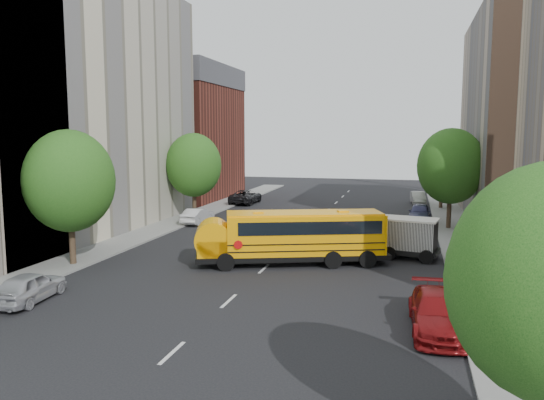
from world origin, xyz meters
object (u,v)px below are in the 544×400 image
at_px(safari_truck, 391,236).
at_px(parked_car_0, 29,287).
at_px(parked_car_5, 418,198).
at_px(parked_car_2, 246,197).
at_px(school_bus, 290,235).
at_px(parked_car_1, 198,216).
at_px(street_tree_4, 451,166).
at_px(street_tree_2, 194,165).
at_px(parked_car_3, 438,313).
at_px(street_tree_1, 69,181).
at_px(parked_car_4, 420,213).
at_px(street_tree_5, 442,163).

distance_m(safari_truck, parked_car_0, 20.59).
bearing_deg(parked_car_5, parked_car_2, -171.03).
bearing_deg(parked_car_2, school_bus, 113.27).
bearing_deg(parked_car_1, street_tree_4, -170.38).
distance_m(safari_truck, parked_car_5, 26.57).
distance_m(school_bus, parked_car_5, 30.93).
bearing_deg(safari_truck, street_tree_2, 159.08).
bearing_deg(school_bus, parked_car_3, -68.29).
height_order(street_tree_1, school_bus, street_tree_1).
relative_size(safari_truck, parked_car_0, 1.49).
relative_size(street_tree_2, parked_car_3, 1.48).
height_order(parked_car_2, parked_car_3, same).
bearing_deg(parked_car_2, parked_car_1, 89.99).
relative_size(street_tree_2, parked_car_1, 1.90).
bearing_deg(street_tree_2, street_tree_1, -90.00).
distance_m(street_tree_1, parked_car_4, 29.38).
distance_m(parked_car_2, parked_car_3, 39.05).
distance_m(street_tree_2, school_bus, 19.19).
height_order(street_tree_1, safari_truck, street_tree_1).
relative_size(street_tree_5, safari_truck, 1.22).
bearing_deg(parked_car_0, parked_car_3, 177.81).
relative_size(street_tree_2, street_tree_4, 0.95).
xyz_separation_m(street_tree_1, school_bus, (12.21, 3.51, -3.18)).
height_order(street_tree_1, parked_car_1, street_tree_1).
bearing_deg(parked_car_2, parked_car_4, 157.98).
relative_size(street_tree_1, school_bus, 0.69).
relative_size(parked_car_0, parked_car_2, 0.76).
height_order(street_tree_2, parked_car_5, street_tree_2).
bearing_deg(street_tree_4, parked_car_2, 152.25).
bearing_deg(parked_car_2, street_tree_1, 87.35).
relative_size(school_bus, parked_car_0, 2.77).
xyz_separation_m(street_tree_2, school_bus, (12.21, -14.49, -3.06)).
bearing_deg(street_tree_5, parked_car_0, -118.57).
height_order(street_tree_4, parked_car_5, street_tree_4).
relative_size(parked_car_2, parked_car_3, 1.04).
xyz_separation_m(street_tree_4, parked_car_3, (-1.87, -23.49, -4.32)).
distance_m(street_tree_4, school_bus, 17.79).
bearing_deg(parked_car_3, parked_car_5, 87.48).
height_order(street_tree_2, parked_car_0, street_tree_2).
xyz_separation_m(parked_car_1, parked_car_4, (18.40, 5.94, 0.11)).
bearing_deg(parked_car_5, street_tree_2, -147.30).
bearing_deg(parked_car_4, street_tree_5, 79.88).
distance_m(street_tree_2, parked_car_3, 31.20).
distance_m(parked_car_3, parked_car_4, 26.79).
bearing_deg(parked_car_3, street_tree_2, 127.59).
xyz_separation_m(street_tree_5, parked_car_0, (-19.80, -36.37, -4.00)).
relative_size(safari_truck, parked_car_3, 1.18).
bearing_deg(safari_truck, parked_car_0, -128.81).
relative_size(street_tree_2, school_bus, 0.67).
bearing_deg(safari_truck, street_tree_1, -147.89).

